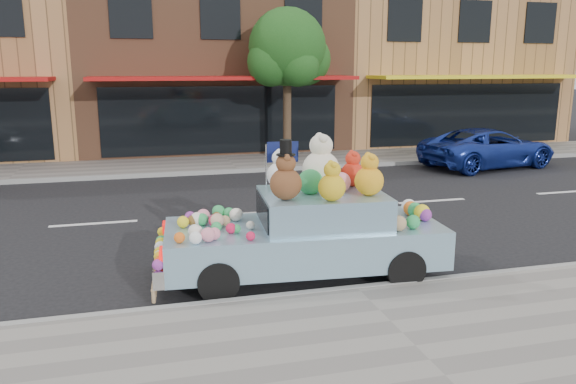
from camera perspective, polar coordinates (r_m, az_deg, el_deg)
name	(u,v)px	position (r m, az deg, el deg)	size (l,w,h in m)	color
ground	(276,212)	(12.98, -1.26, -2.01)	(120.00, 120.00, 0.00)	black
near_sidewalk	(402,337)	(7.19, 11.52, -14.24)	(60.00, 3.00, 0.12)	gray
far_sidewalk	(230,163)	(19.21, -5.87, 2.91)	(60.00, 3.00, 0.12)	gray
near_kerb	(356,290)	(8.43, 6.95, -9.88)	(60.00, 0.12, 0.13)	gray
far_kerb	(238,171)	(17.75, -5.09, 2.15)	(60.00, 0.12, 0.13)	gray
storefront_mid	(207,58)	(24.36, -8.18, 13.36)	(10.00, 9.80, 7.30)	brown
storefront_right	(424,59)	(27.44, 13.61, 13.04)	(10.00, 9.80, 7.30)	#AB7747
street_tree	(288,54)	(19.41, -0.05, 13.85)	(3.00, 2.70, 5.22)	#38281C
car_blue	(488,148)	(19.78, 19.68, 4.24)	(2.15, 4.66, 1.29)	#1C339B
art_car	(306,227)	(8.87, 1.86, -3.62)	(4.61, 2.09, 2.24)	black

